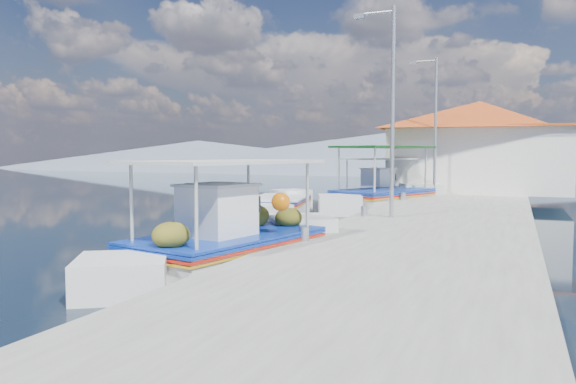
% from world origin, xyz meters
% --- Properties ---
extents(ground, '(160.00, 160.00, 0.00)m').
position_xyz_m(ground, '(0.00, 0.00, 0.00)').
color(ground, black).
rests_on(ground, ground).
extents(quay, '(5.00, 44.00, 0.50)m').
position_xyz_m(quay, '(5.90, 6.00, 0.25)').
color(quay, '#A6A59C').
rests_on(quay, ground).
extents(bollards, '(0.20, 17.20, 0.30)m').
position_xyz_m(bollards, '(3.80, 5.25, 0.65)').
color(bollards, '#A5A8AD').
rests_on(bollards, quay).
extents(main_caique, '(3.21, 7.27, 2.45)m').
position_xyz_m(main_caique, '(2.46, -3.89, 0.47)').
color(main_caique, silver).
rests_on(main_caique, ground).
extents(caique_green_canopy, '(4.34, 7.19, 2.94)m').
position_xyz_m(caique_green_canopy, '(2.75, 9.06, 0.44)').
color(caique_green_canopy, silver).
rests_on(caique_green_canopy, ground).
extents(caique_blue_hull, '(2.73, 6.15, 1.12)m').
position_xyz_m(caique_blue_hull, '(-0.13, 4.99, 0.30)').
color(caique_blue_hull, silver).
rests_on(caique_blue_hull, ground).
extents(caique_far, '(3.63, 6.25, 2.37)m').
position_xyz_m(caique_far, '(2.23, 11.07, 0.44)').
color(caique_far, silver).
rests_on(caique_far, ground).
extents(harbor_building, '(10.49, 10.49, 4.40)m').
position_xyz_m(harbor_building, '(6.20, 15.00, 2.78)').
color(harbor_building, silver).
rests_on(harbor_building, quay).
extents(lamp_post_near, '(1.21, 0.14, 6.00)m').
position_xyz_m(lamp_post_near, '(4.51, 2.00, 3.85)').
color(lamp_post_near, '#A5A8AD').
rests_on(lamp_post_near, quay).
extents(lamp_post_far, '(1.21, 0.14, 6.00)m').
position_xyz_m(lamp_post_far, '(4.51, 11.00, 3.85)').
color(lamp_post_far, '#A5A8AD').
rests_on(lamp_post_far, quay).
extents(mountain_ridge, '(171.40, 96.00, 5.50)m').
position_xyz_m(mountain_ridge, '(6.54, 56.00, 2.04)').
color(mountain_ridge, slate).
rests_on(mountain_ridge, ground).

